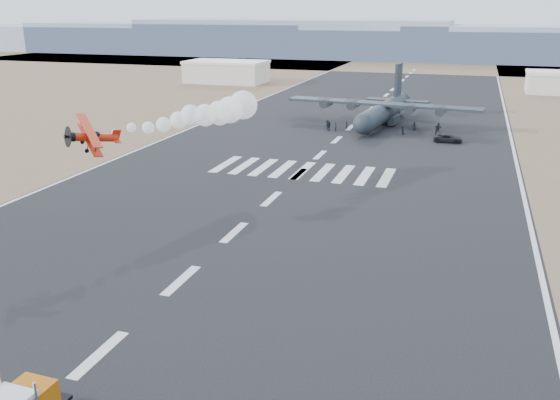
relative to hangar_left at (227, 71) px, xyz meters
The scene contains 20 objects.
ground 154.08m from the hangar_left, 70.27° to the right, with size 500.00×500.00×0.00m, color black.
scrub_far 99.70m from the hangar_left, 58.54° to the left, with size 500.00×80.00×0.00m, color brown.
runway_markings 99.70m from the hangar_left, 58.54° to the right, with size 60.00×260.00×0.01m, color silver, non-canonical shape.
ridge_seg_a 183.53m from the hangar_left, 141.19° to the left, with size 150.00×50.00×13.00m, color #8998AE.
ridge_seg_b 139.02m from the hangar_left, 124.15° to the left, with size 150.00×50.00×15.00m, color #8998AE.
ridge_seg_c 115.84m from the hangar_left, 96.45° to the left, with size 150.00×50.00×17.00m, color #8998AE.
ridge_seg_d 126.25m from the hangar_left, 65.67° to the left, with size 150.00×50.00×13.00m, color #8998AE.
hangar_left is the anchor object (origin of this frame).
aerobatic_biplane 129.91m from the hangar_left, 72.99° to the right, with size 5.44×5.61×3.88m.
smoke_trail 114.72m from the hangar_left, 67.35° to the right, with size 8.85×22.03×3.77m.
transport_aircraft 79.90m from the hangar_left, 43.86° to the right, with size 38.61×31.71×11.13m.
support_vehicle 98.91m from the hangar_left, 44.25° to the right, with size 2.27×4.91×1.37m, color black.
crew_a 81.58m from the hangar_left, 50.69° to the right, with size 0.58×0.48×1.60m, color black.
crew_b 93.63m from the hangar_left, 42.89° to the right, with size 0.89×0.55×1.83m, color black.
crew_c 80.40m from the hangar_left, 53.23° to the right, with size 1.21×0.56×1.87m, color black.
crew_d 81.40m from the hangar_left, 53.24° to the right, with size 1.05×0.54×1.79m, color black.
crew_e 87.52m from the hangar_left, 42.88° to the right, with size 0.77×0.47×1.58m, color black.
crew_f 91.19m from the hangar_left, 41.20° to the right, with size 1.58×0.51×1.70m, color black.
crew_g 83.12m from the hangar_left, 52.82° to the right, with size 0.63×0.52×1.74m, color black.
crew_h 90.17m from the hangar_left, 46.11° to the right, with size 0.77×0.47×1.58m, color black.
Camera 1 is at (22.37, -29.26, 22.21)m, focal length 38.00 mm.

